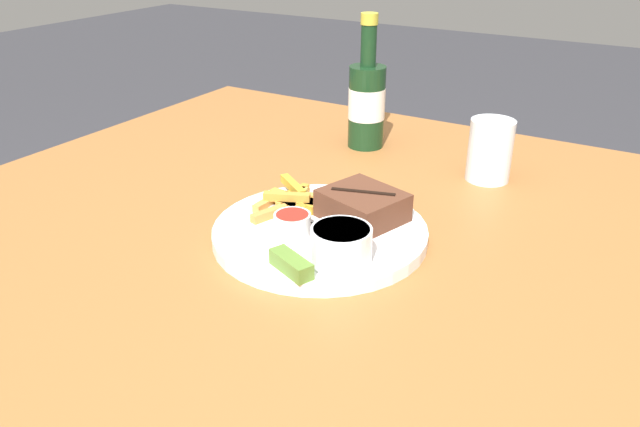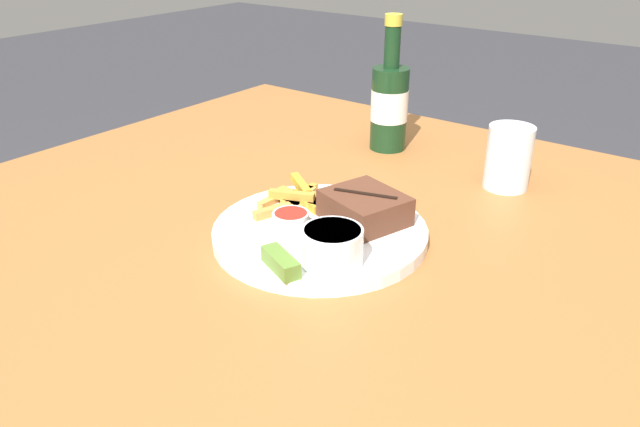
{
  "view_description": "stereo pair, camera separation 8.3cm",
  "coord_description": "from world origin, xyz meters",
  "px_view_note": "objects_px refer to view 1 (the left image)",
  "views": [
    {
      "loc": [
        0.38,
        -0.64,
        1.17
      ],
      "look_at": [
        0.0,
        0.0,
        0.81
      ],
      "focal_mm": 35.0,
      "sensor_mm": 36.0,
      "label": 1
    },
    {
      "loc": [
        0.45,
        -0.59,
        1.17
      ],
      "look_at": [
        0.0,
        0.0,
        0.81
      ],
      "focal_mm": 35.0,
      "sensor_mm": 36.0,
      "label": 2
    }
  ],
  "objects_px": {
    "coleslaw_cup": "(341,244)",
    "pickle_spear": "(291,264)",
    "fork_utensil": "(279,210)",
    "drinking_glass": "(490,150)",
    "steak_portion": "(363,205)",
    "beer_bottle": "(367,101)",
    "dinner_plate": "(320,233)",
    "knife_utensil": "(341,218)",
    "dipping_sauce_cup": "(292,223)"
  },
  "relations": [
    {
      "from": "steak_portion",
      "to": "coleslaw_cup",
      "type": "xyz_separation_m",
      "value": [
        0.03,
        -0.12,
        0.01
      ]
    },
    {
      "from": "steak_portion",
      "to": "beer_bottle",
      "type": "bearing_deg",
      "value": 116.35
    },
    {
      "from": "dipping_sauce_cup",
      "to": "knife_utensil",
      "type": "height_order",
      "value": "dipping_sauce_cup"
    },
    {
      "from": "dinner_plate",
      "to": "pickle_spear",
      "type": "xyz_separation_m",
      "value": [
        0.03,
        -0.12,
        0.02
      ]
    },
    {
      "from": "pickle_spear",
      "to": "knife_utensil",
      "type": "bearing_deg",
      "value": 96.46
    },
    {
      "from": "coleslaw_cup",
      "to": "beer_bottle",
      "type": "bearing_deg",
      "value": 113.48
    },
    {
      "from": "coleslaw_cup",
      "to": "knife_utensil",
      "type": "height_order",
      "value": "coleslaw_cup"
    },
    {
      "from": "pickle_spear",
      "to": "fork_utensil",
      "type": "xyz_separation_m",
      "value": [
        -0.1,
        0.13,
        -0.01
      ]
    },
    {
      "from": "coleslaw_cup",
      "to": "beer_bottle",
      "type": "distance_m",
      "value": 0.47
    },
    {
      "from": "steak_portion",
      "to": "coleslaw_cup",
      "type": "bearing_deg",
      "value": -74.44
    },
    {
      "from": "pickle_spear",
      "to": "beer_bottle",
      "type": "xyz_separation_m",
      "value": [
        -0.15,
        0.48,
        0.06
      ]
    },
    {
      "from": "dipping_sauce_cup",
      "to": "pickle_spear",
      "type": "bearing_deg",
      "value": -57.85
    },
    {
      "from": "steak_portion",
      "to": "drinking_glass",
      "type": "bearing_deg",
      "value": 70.77
    },
    {
      "from": "coleslaw_cup",
      "to": "fork_utensil",
      "type": "bearing_deg",
      "value": 151.04
    },
    {
      "from": "coleslaw_cup",
      "to": "pickle_spear",
      "type": "xyz_separation_m",
      "value": [
        -0.04,
        -0.05,
        -0.02
      ]
    },
    {
      "from": "knife_utensil",
      "to": "beer_bottle",
      "type": "xyz_separation_m",
      "value": [
        -0.13,
        0.33,
        0.07
      ]
    },
    {
      "from": "steak_portion",
      "to": "coleslaw_cup",
      "type": "distance_m",
      "value": 0.13
    },
    {
      "from": "coleslaw_cup",
      "to": "drinking_glass",
      "type": "xyz_separation_m",
      "value": [
        0.06,
        0.39,
        0.01
      ]
    },
    {
      "from": "steak_portion",
      "to": "dipping_sauce_cup",
      "type": "relative_size",
      "value": 2.57
    },
    {
      "from": "knife_utensil",
      "to": "coleslaw_cup",
      "type": "bearing_deg",
      "value": -150.51
    },
    {
      "from": "coleslaw_cup",
      "to": "steak_portion",
      "type": "bearing_deg",
      "value": 105.56
    },
    {
      "from": "dinner_plate",
      "to": "dipping_sauce_cup",
      "type": "distance_m",
      "value": 0.05
    },
    {
      "from": "dinner_plate",
      "to": "beer_bottle",
      "type": "relative_size",
      "value": 1.2
    },
    {
      "from": "coleslaw_cup",
      "to": "dinner_plate",
      "type": "bearing_deg",
      "value": 135.91
    },
    {
      "from": "dipping_sauce_cup",
      "to": "fork_utensil",
      "type": "height_order",
      "value": "dipping_sauce_cup"
    },
    {
      "from": "steak_portion",
      "to": "fork_utensil",
      "type": "distance_m",
      "value": 0.12
    },
    {
      "from": "fork_utensil",
      "to": "drinking_glass",
      "type": "bearing_deg",
      "value": 65.64
    },
    {
      "from": "beer_bottle",
      "to": "drinking_glass",
      "type": "bearing_deg",
      "value": -9.53
    },
    {
      "from": "beer_bottle",
      "to": "drinking_glass",
      "type": "height_order",
      "value": "beer_bottle"
    },
    {
      "from": "coleslaw_cup",
      "to": "beer_bottle",
      "type": "height_order",
      "value": "beer_bottle"
    },
    {
      "from": "dinner_plate",
      "to": "coleslaw_cup",
      "type": "distance_m",
      "value": 0.1
    },
    {
      "from": "dinner_plate",
      "to": "beer_bottle",
      "type": "height_order",
      "value": "beer_bottle"
    },
    {
      "from": "dinner_plate",
      "to": "steak_portion",
      "type": "bearing_deg",
      "value": 54.91
    },
    {
      "from": "coleslaw_cup",
      "to": "pickle_spear",
      "type": "distance_m",
      "value": 0.06
    },
    {
      "from": "coleslaw_cup",
      "to": "dipping_sauce_cup",
      "type": "distance_m",
      "value": 0.1
    },
    {
      "from": "dipping_sauce_cup",
      "to": "drinking_glass",
      "type": "relative_size",
      "value": 0.48
    },
    {
      "from": "dinner_plate",
      "to": "steak_portion",
      "type": "relative_size",
      "value": 2.31
    },
    {
      "from": "dinner_plate",
      "to": "pickle_spear",
      "type": "distance_m",
      "value": 0.12
    },
    {
      "from": "beer_bottle",
      "to": "dinner_plate",
      "type": "bearing_deg",
      "value": -72.15
    },
    {
      "from": "drinking_glass",
      "to": "steak_portion",
      "type": "bearing_deg",
      "value": -109.23
    },
    {
      "from": "steak_portion",
      "to": "fork_utensil",
      "type": "height_order",
      "value": "steak_portion"
    },
    {
      "from": "pickle_spear",
      "to": "beer_bottle",
      "type": "relative_size",
      "value": 0.28
    },
    {
      "from": "dinner_plate",
      "to": "drinking_glass",
      "type": "relative_size",
      "value": 2.86
    },
    {
      "from": "steak_portion",
      "to": "fork_utensil",
      "type": "relative_size",
      "value": 0.93
    },
    {
      "from": "coleslaw_cup",
      "to": "pickle_spear",
      "type": "height_order",
      "value": "coleslaw_cup"
    },
    {
      "from": "fork_utensil",
      "to": "drinking_glass",
      "type": "distance_m",
      "value": 0.37
    },
    {
      "from": "knife_utensil",
      "to": "beer_bottle",
      "type": "distance_m",
      "value": 0.36
    },
    {
      "from": "dipping_sauce_cup",
      "to": "knife_utensil",
      "type": "distance_m",
      "value": 0.08
    },
    {
      "from": "steak_portion",
      "to": "dipping_sauce_cup",
      "type": "bearing_deg",
      "value": -122.96
    },
    {
      "from": "coleslaw_cup",
      "to": "drinking_glass",
      "type": "bearing_deg",
      "value": 81.22
    }
  ]
}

